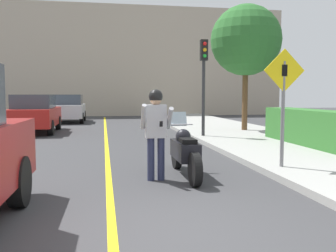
# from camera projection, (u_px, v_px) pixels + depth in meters

# --- Properties ---
(ground_plane) EXTENTS (80.00, 80.00, 0.00)m
(ground_plane) POSITION_uv_depth(u_px,v_px,m) (164.00, 238.00, 4.38)
(ground_plane) COLOR #38383A
(sidewalk_curb) EXTENTS (4.40, 44.00, 0.14)m
(sidewalk_curb) POSITION_uv_depth(u_px,v_px,m) (332.00, 161.00, 9.12)
(sidewalk_curb) COLOR #9E9E99
(sidewalk_curb) RESTS_ON ground
(road_center_line) EXTENTS (0.12, 36.00, 0.01)m
(road_center_line) POSITION_uv_depth(u_px,v_px,m) (107.00, 156.00, 10.17)
(road_center_line) COLOR yellow
(road_center_line) RESTS_ON ground
(building_backdrop) EXTENTS (28.00, 1.20, 8.65)m
(building_backdrop) POSITION_uv_depth(u_px,v_px,m) (111.00, 61.00, 29.55)
(building_backdrop) COLOR #B2A38E
(building_backdrop) RESTS_ON ground
(motorcycle) EXTENTS (0.62, 2.36, 1.30)m
(motorcycle) POSITION_uv_depth(u_px,v_px,m) (185.00, 152.00, 7.66)
(motorcycle) COLOR black
(motorcycle) RESTS_ON ground
(person_biker) EXTENTS (0.59, 0.48, 1.78)m
(person_biker) POSITION_uv_depth(u_px,v_px,m) (156.00, 125.00, 7.25)
(person_biker) COLOR #282D4C
(person_biker) RESTS_ON ground
(crossing_sign) EXTENTS (0.91, 0.08, 2.49)m
(crossing_sign) POSITION_uv_depth(u_px,v_px,m) (283.00, 96.00, 7.87)
(crossing_sign) COLOR slate
(crossing_sign) RESTS_ON sidewalk_curb
(traffic_light) EXTENTS (0.26, 0.30, 3.54)m
(traffic_light) POSITION_uv_depth(u_px,v_px,m) (204.00, 69.00, 13.79)
(traffic_light) COLOR #2D2D30
(traffic_light) RESTS_ON sidewalk_curb
(hedge_row) EXTENTS (0.90, 5.19, 1.07)m
(hedge_row) POSITION_uv_depth(u_px,v_px,m) (317.00, 128.00, 11.18)
(hedge_row) COLOR #33702D
(hedge_row) RESTS_ON sidewalk_curb
(street_tree) EXTENTS (3.02, 3.02, 5.37)m
(street_tree) POSITION_uv_depth(u_px,v_px,m) (246.00, 41.00, 16.02)
(street_tree) COLOR brown
(street_tree) RESTS_ON sidewalk_curb
(parked_car_red) EXTENTS (1.88, 4.20, 1.68)m
(parked_car_red) POSITION_uv_depth(u_px,v_px,m) (35.00, 113.00, 16.47)
(parked_car_red) COLOR black
(parked_car_red) RESTS_ON ground
(parked_car_silver) EXTENTS (1.88, 4.20, 1.68)m
(parked_car_silver) POSITION_uv_depth(u_px,v_px,m) (69.00, 108.00, 22.73)
(parked_car_silver) COLOR black
(parked_car_silver) RESTS_ON ground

